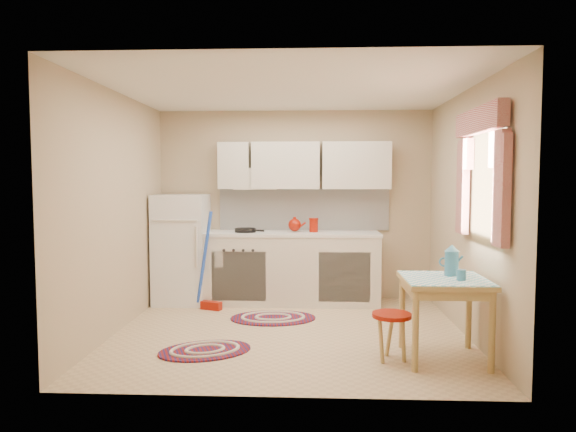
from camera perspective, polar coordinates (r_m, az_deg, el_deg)
The scene contains 14 objects.
room_shell at distance 5.48m, azimuth 1.90°, elevation 4.13°, with size 3.64×3.60×2.52m.
fridge at distance 6.75m, azimuth -11.73°, elevation -3.60°, with size 0.65×0.60×1.40m, color white.
broom at distance 6.33m, azimuth -8.58°, elevation -4.97°, with size 0.28×0.12×1.20m, color blue, non-canonical shape.
base_cabinets at distance 6.64m, azimuth 0.28°, elevation -5.91°, with size 2.25×0.60×0.88m, color beige.
countertop at distance 6.58m, azimuth 0.28°, elevation -1.96°, with size 2.27×0.62×0.04m, color silver.
frying_pan at distance 6.57m, azimuth -4.77°, elevation -1.58°, with size 0.27×0.27×0.05m, color black.
red_kettle at distance 6.56m, azimuth 0.75°, elevation -1.00°, with size 0.18×0.16×0.18m, color #931305, non-canonical shape.
red_canister at distance 6.56m, azimuth 2.87°, elevation -1.10°, with size 0.11×0.11×0.16m, color #931305.
table at distance 4.81m, azimuth 16.93°, elevation -10.92°, with size 0.72×0.72×0.72m, color tan.
stool at distance 4.71m, azimuth 11.42°, elevation -13.02°, with size 0.34×0.34×0.42m, color #931305.
coffee_pot at distance 4.84m, azimuth 17.73°, elevation -4.64°, with size 0.15×0.13×0.30m, color teal, non-canonical shape.
mug at distance 4.65m, azimuth 18.70°, elevation -6.27°, with size 0.08×0.08×0.10m, color teal.
rug_center at distance 5.98m, azimuth -1.67°, elevation -11.26°, with size 0.97×0.65×0.02m, color maroon, non-canonical shape.
rug_left at distance 4.96m, azimuth -9.21°, elevation -14.55°, with size 0.86×0.57×0.02m, color maroon, non-canonical shape.
Camera 1 is at (0.22, -5.24, 1.58)m, focal length 32.00 mm.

